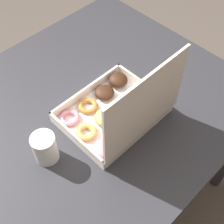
# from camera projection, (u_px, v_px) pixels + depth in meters

# --- Properties ---
(ground_plane) EXTENTS (8.00, 8.00, 0.00)m
(ground_plane) POSITION_uv_depth(u_px,v_px,m) (94.00, 193.00, 1.71)
(ground_plane) COLOR #564C44
(dining_table) EXTENTS (1.16, 0.95, 0.75)m
(dining_table) POSITION_uv_depth(u_px,v_px,m) (87.00, 125.00, 1.20)
(dining_table) COLOR #2D2D33
(dining_table) RESTS_ON ground_plane
(donut_box) EXTENTS (0.34, 0.28, 0.31)m
(donut_box) POSITION_uv_depth(u_px,v_px,m) (118.00, 111.00, 1.05)
(donut_box) COLOR white
(donut_box) RESTS_ON dining_table
(coffee_mug) EXTENTS (0.08, 0.08, 0.11)m
(coffee_mug) POSITION_uv_depth(u_px,v_px,m) (45.00, 148.00, 0.96)
(coffee_mug) COLOR white
(coffee_mug) RESTS_ON dining_table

